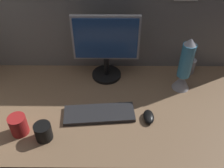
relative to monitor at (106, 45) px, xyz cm
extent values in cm
cube|color=#8C6B4C|center=(6.21, -25.11, -23.47)|extent=(180.00, 80.00, 3.00)
cube|color=gray|center=(6.21, 12.39, 16.09)|extent=(180.00, 5.00, 76.12)
cylinder|color=black|center=(0.00, -0.61, -21.07)|extent=(18.00, 18.00, 1.80)
cylinder|color=black|center=(0.00, -0.61, -14.67)|extent=(3.20, 3.20, 11.00)
cube|color=#B7B7B7|center=(0.00, 0.39, 4.53)|extent=(38.52, 2.40, 27.41)
cube|color=#264C8C|center=(0.00, -1.01, 4.53)|extent=(36.12, 0.60, 25.01)
cube|color=#262628|center=(-2.99, -34.05, -20.97)|extent=(37.99, 16.16, 2.00)
ellipsoid|color=black|center=(22.69, -36.66, -20.27)|extent=(5.75, 9.69, 3.40)
cylinder|color=red|center=(-41.42, -45.63, -16.80)|extent=(8.56, 8.56, 10.34)
cylinder|color=#B2B2B7|center=(52.44, 3.79, -17.34)|extent=(6.89, 6.89, 9.27)
cylinder|color=black|center=(-28.79, -49.09, -17.56)|extent=(8.20, 8.20, 8.82)
cone|color=#A5A5AD|center=(44.29, -11.48, -17.35)|extent=(10.17, 10.17, 9.24)
cylinder|color=#3F99CC|center=(44.29, -11.48, -2.56)|extent=(7.40, 7.40, 20.34)
cone|color=#A5A5AD|center=(44.29, -11.48, 9.46)|extent=(6.66, 6.66, 3.70)
camera|label=1|loc=(4.42, -124.37, 77.10)|focal=40.26mm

